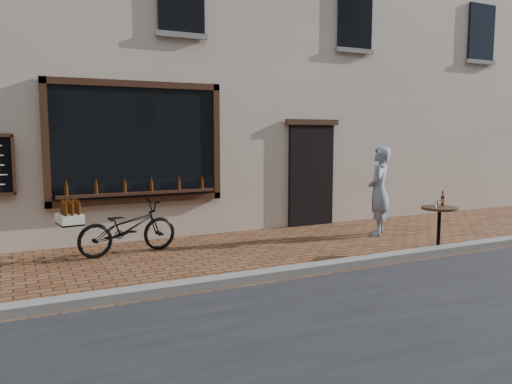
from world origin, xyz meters
name	(u,v)px	position (x,y,z in m)	size (l,w,h in m)	color
ground	(328,275)	(0.00, 0.00, 0.00)	(90.00, 90.00, 0.00)	#512F1A
kerb	(320,267)	(0.00, 0.20, 0.06)	(90.00, 0.25, 0.12)	slate
shop_building	(182,13)	(0.00, 6.50, 5.00)	(28.00, 6.20, 10.00)	beige
cargo_bicycle	(126,227)	(-2.33, 2.54, 0.45)	(2.00, 0.82, 0.95)	black
bistro_table	(439,220)	(2.51, 0.35, 0.55)	(0.60, 0.60, 1.04)	black
pedestrian	(379,191)	(2.54, 1.95, 0.88)	(0.64, 0.42, 1.76)	gray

